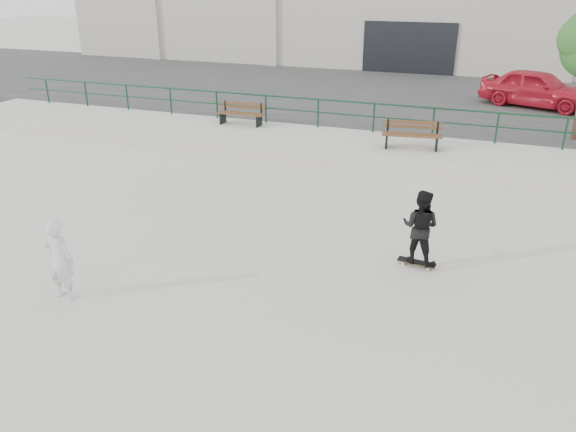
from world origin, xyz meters
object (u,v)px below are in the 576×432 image
at_px(bench_right, 412,135).
at_px(skateboard, 417,262).
at_px(standing_skater, 420,227).
at_px(bench_left, 241,114).
at_px(seated_skater, 60,260).
at_px(red_car, 537,88).

xyz_separation_m(bench_right, skateboard, (1.24, -6.84, -0.85)).
height_order(skateboard, standing_skater, standing_skater).
distance_m(bench_right, skateboard, 7.01).
relative_size(bench_left, bench_right, 0.91).
bearing_deg(seated_skater, red_car, -114.63).
height_order(skateboard, seated_skater, seated_skater).
bearing_deg(bench_left, red_car, 32.78).
height_order(bench_right, seated_skater, seated_skater).
bearing_deg(bench_left, bench_right, -9.77).
relative_size(red_car, standing_skater, 2.83).
xyz_separation_m(red_car, skateboard, (-2.58, -14.64, -1.18)).
height_order(red_car, standing_skater, red_car).
xyz_separation_m(bench_right, seated_skater, (-4.71, -10.35, -0.14)).
xyz_separation_m(bench_left, skateboard, (7.52, -7.76, -0.82)).
distance_m(bench_left, standing_skater, 10.80).
bearing_deg(skateboard, bench_left, 140.28).
xyz_separation_m(bench_right, standing_skater, (1.24, -6.84, -0.04)).
relative_size(bench_right, seated_skater, 1.22).
bearing_deg(bench_left, skateboard, -47.40).
bearing_deg(skateboard, seated_skater, -143.32).
bearing_deg(red_car, seated_skater, 174.92).
relative_size(red_car, seated_skater, 2.84).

